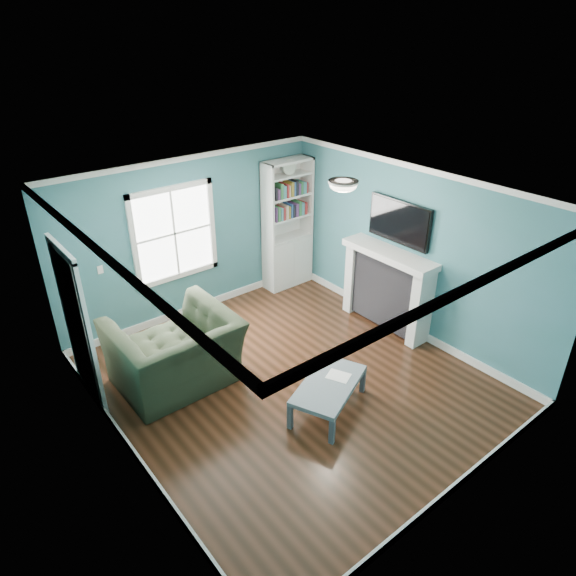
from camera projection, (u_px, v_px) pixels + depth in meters
floor at (291, 381)px, 6.98m from camera, size 5.00×5.00×0.00m
room_walls at (292, 278)px, 6.24m from camera, size 5.00×5.00×5.00m
trim at (292, 302)px, 6.40m from camera, size 4.50×5.00×2.60m
window at (174, 234)px, 7.85m from camera, size 1.40×0.06×1.50m
bookshelf at (287, 237)px, 9.11m from camera, size 0.90×0.35×2.31m
fireplace at (387, 289)px, 7.97m from camera, size 0.44×1.58×1.30m
tv at (399, 222)px, 7.53m from camera, size 0.06×1.10×0.65m
door at (77, 326)px, 6.22m from camera, size 0.12×0.98×2.17m
ceiling_fixture at (343, 185)px, 6.35m from camera, size 0.38×0.38×0.15m
light_switch at (100, 270)px, 7.30m from camera, size 0.08×0.01×0.12m
recliner at (174, 342)px, 6.64m from camera, size 1.53×1.00×1.33m
coffee_table at (329, 387)px, 6.33m from camera, size 1.25×1.00×0.40m
paper_sheet at (338, 376)px, 6.43m from camera, size 0.32×0.35×0.00m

